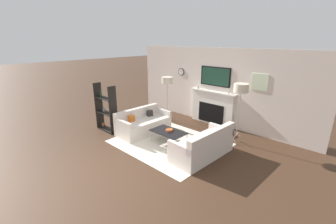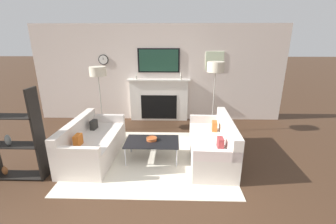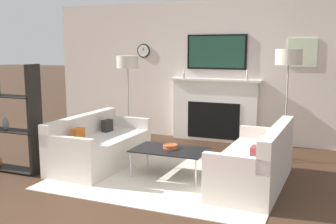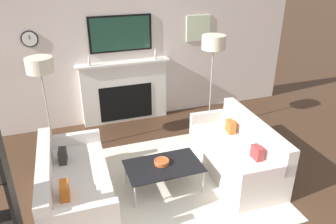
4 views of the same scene
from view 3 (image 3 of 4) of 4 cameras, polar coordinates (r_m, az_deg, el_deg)
fireplace_wall at (r=7.71m, az=7.05°, el=4.83°), size 7.11×0.28×2.70m
area_rug at (r=5.74m, az=0.40°, el=-9.01°), size 3.03×2.55×0.01m
couch_left at (r=6.19m, az=-10.01°, el=-5.09°), size 0.89×1.77×0.77m
couch_right at (r=5.33m, az=12.64°, el=-7.41°), size 0.85×1.84×0.82m
coffee_table at (r=5.57m, az=0.28°, el=-5.66°), size 1.04×0.64×0.39m
decorative_bowl at (r=5.60m, az=0.40°, el=-4.99°), size 0.21×0.21×0.06m
floor_lamp_left at (r=7.32m, az=-5.87°, el=7.03°), size 0.40×0.40×1.67m
floor_lamp_right at (r=6.48m, az=17.12°, el=7.40°), size 0.41×0.41×1.79m
shelf_unit at (r=6.17m, az=-21.87°, el=-1.45°), size 0.91×0.28×1.59m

